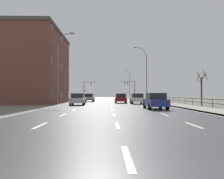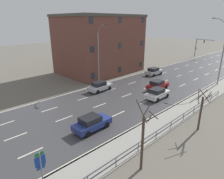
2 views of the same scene
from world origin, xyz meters
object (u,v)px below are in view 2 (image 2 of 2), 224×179
at_px(street_lamp_left_bank, 99,56).
at_px(car_near_left, 92,123).
at_px(car_near_right, 100,86).
at_px(car_mid_centre, 154,71).
at_px(highway_sign, 41,168).
at_px(brick_building, 99,44).
at_px(car_distant, 157,93).
at_px(street_lamp_midground, 222,54).
at_px(car_far_left, 158,85).
at_px(traffic_signal_left, 199,45).

bearing_deg(street_lamp_left_bank, car_near_left, -43.63).
relative_size(car_near_right, car_mid_centre, 1.00).
height_order(highway_sign, car_near_left, highway_sign).
distance_m(highway_sign, brick_building, 33.63).
xyz_separation_m(street_lamp_left_bank, car_distant, (11.36, 1.26, -4.23)).
xyz_separation_m(street_lamp_midground, car_far_left, (-5.74, -9.92, -4.67)).
xyz_separation_m(traffic_signal_left, car_mid_centre, (2.86, -27.81, -2.94)).
bearing_deg(street_lamp_midground, car_near_left, -97.33).
relative_size(traffic_signal_left, car_distant, 1.37).
bearing_deg(car_near_left, street_lamp_left_bank, 135.17).
xyz_separation_m(car_near_left, brick_building, (-18.52, 17.13, 5.17)).
distance_m(car_near_left, car_mid_centre, 24.41).
height_order(highway_sign, car_far_left, highway_sign).
height_order(traffic_signal_left, car_distant, traffic_signal_left).
bearing_deg(car_near_left, car_distant, 89.77).
xyz_separation_m(traffic_signal_left, car_near_right, (2.53, -42.34, -2.94)).
relative_size(street_lamp_midground, car_far_left, 2.73).
height_order(street_lamp_left_bank, brick_building, brick_building).
bearing_deg(traffic_signal_left, car_near_left, -77.75).
height_order(traffic_signal_left, brick_building, brick_building).
bearing_deg(brick_building, street_lamp_midground, 21.27).
bearing_deg(car_near_left, brick_building, 136.04).
bearing_deg(car_distant, street_lamp_left_bank, -174.13).
xyz_separation_m(highway_sign, traffic_signal_left, (-15.30, 58.12, 1.63)).
distance_m(car_far_left, car_mid_centre, 9.28).
bearing_deg(car_far_left, street_lamp_midground, 60.54).
relative_size(traffic_signal_left, car_far_left, 1.37).
xyz_separation_m(car_distant, car_far_left, (-2.24, 3.40, 0.00)).
relative_size(car_near_right, car_near_left, 1.00).
distance_m(highway_sign, car_near_left, 8.57).
bearing_deg(car_near_left, car_mid_centre, 108.36).
height_order(highway_sign, brick_building, brick_building).
bearing_deg(car_distant, car_far_left, 122.95).
relative_size(traffic_signal_left, car_near_left, 1.36).
xyz_separation_m(car_far_left, car_mid_centre, (-5.72, 7.31, 0.00)).
height_order(street_lamp_midground, traffic_signal_left, street_lamp_midground).
relative_size(car_distant, car_near_right, 0.99).
bearing_deg(street_lamp_midground, traffic_signal_left, 119.63).
bearing_deg(street_lamp_left_bank, car_far_left, 27.07).
bearing_deg(car_near_right, street_lamp_midground, 54.03).
xyz_separation_m(car_far_left, car_near_right, (-6.05, -7.23, 0.00)).
distance_m(highway_sign, car_near_right, 20.34).
xyz_separation_m(highway_sign, car_near_left, (-4.26, 7.31, -1.32)).
bearing_deg(car_near_right, car_mid_centre, 87.24).
distance_m(car_near_right, brick_building, 14.21).
relative_size(street_lamp_left_bank, highway_sign, 3.11).
distance_m(street_lamp_midground, car_distant, 14.55).
height_order(traffic_signal_left, car_mid_centre, traffic_signal_left).
relative_size(traffic_signal_left, brick_building, 0.34).
xyz_separation_m(car_near_left, car_mid_centre, (-8.17, 23.00, 0.00)).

